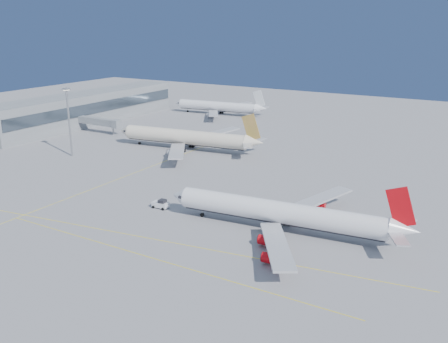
% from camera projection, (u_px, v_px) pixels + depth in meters
% --- Properties ---
extents(ground, '(500.00, 500.00, 0.00)m').
position_uv_depth(ground, '(175.00, 231.00, 120.22)').
color(ground, slate).
rests_on(ground, ground).
extents(terminal, '(18.40, 110.00, 15.00)m').
position_uv_depth(terminal, '(87.00, 108.00, 244.15)').
color(terminal, gray).
rests_on(terminal, ground).
extents(jet_bridge, '(23.60, 3.60, 6.90)m').
position_uv_depth(jet_bridge, '(101.00, 122.00, 223.47)').
color(jet_bridge, gray).
rests_on(jet_bridge, ground).
extents(taxiway_lines, '(118.86, 140.00, 0.02)m').
position_uv_depth(taxiway_lines, '(144.00, 211.00, 132.63)').
color(taxiway_lines, yellow).
rests_on(taxiway_lines, ground).
extents(airliner_virgin, '(61.47, 54.95, 15.16)m').
position_uv_depth(airliner_virgin, '(284.00, 213.00, 118.91)').
color(airliner_virgin, white).
rests_on(airliner_virgin, ground).
extents(airliner_etihad, '(62.45, 57.23, 16.31)m').
position_uv_depth(airliner_etihad, '(188.00, 137.00, 194.52)').
color(airliner_etihad, beige).
rests_on(airliner_etihad, ground).
extents(airliner_third, '(54.56, 50.00, 14.63)m').
position_uv_depth(airliner_third, '(219.00, 106.00, 268.12)').
color(airliner_third, white).
rests_on(airliner_third, ground).
extents(pushback_tug, '(4.53, 2.86, 2.51)m').
position_uv_depth(pushback_tug, '(161.00, 204.00, 134.71)').
color(pushback_tug, white).
rests_on(pushback_tug, ground).
extents(light_mast, '(2.19, 2.19, 25.33)m').
position_uv_depth(light_mast, '(69.00, 117.00, 182.69)').
color(light_mast, gray).
rests_on(light_mast, ground).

